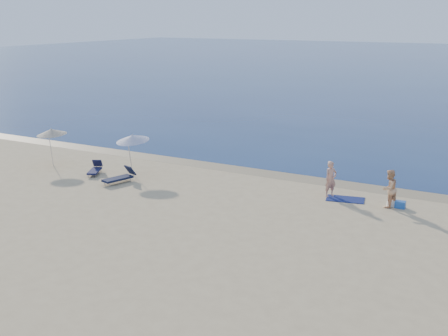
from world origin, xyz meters
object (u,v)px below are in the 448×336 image
(person_right, at_px, (389,189))
(umbrella_near, at_px, (132,138))
(blue_cooler, at_px, (400,205))
(person_left, at_px, (331,179))

(person_right, distance_m, umbrella_near, 13.78)
(person_right, xyz_separation_m, umbrella_near, (-13.69, -1.09, 1.17))
(person_right, height_order, umbrella_near, umbrella_near)
(person_right, height_order, blue_cooler, person_right)
(person_left, relative_size, umbrella_near, 0.74)
(blue_cooler, xyz_separation_m, umbrella_near, (-14.22, -1.23, 1.89))
(person_right, relative_size, blue_cooler, 3.93)
(person_left, distance_m, umbrella_near, 10.99)
(person_left, height_order, blue_cooler, person_left)
(person_right, bearing_deg, umbrella_near, -60.19)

